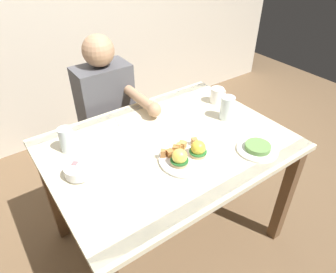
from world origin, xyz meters
TOP-DOWN VIEW (x-y plane):
  - ground_plane at (0.00, 0.00)m, footprint 6.00×6.00m
  - dining_table at (0.00, 0.00)m, footprint 1.20×0.90m
  - eggs_benedict_plate at (-0.01, -0.16)m, footprint 0.27×0.27m
  - fruit_bowl at (-0.46, 0.03)m, footprint 0.12×0.12m
  - coffee_mug at (0.49, 0.17)m, footprint 0.11×0.08m
  - fork at (-0.12, 0.30)m, footprint 0.06×0.15m
  - water_glass_near at (-0.43, 0.23)m, footprint 0.07×0.07m
  - water_glass_far at (0.40, -0.00)m, footprint 0.08×0.08m
  - side_plate at (0.32, -0.31)m, footprint 0.20×0.20m
  - diner_person at (-0.05, 0.60)m, footprint 0.34×0.54m

SIDE VIEW (x-z plane):
  - ground_plane at x=0.00m, z-range 0.00..0.00m
  - dining_table at x=0.00m, z-range 0.26..1.00m
  - diner_person at x=-0.05m, z-range 0.08..1.22m
  - fork at x=-0.12m, z-range 0.74..0.74m
  - side_plate at x=0.32m, z-range 0.74..0.77m
  - eggs_benedict_plate at x=-0.01m, z-range 0.72..0.81m
  - fruit_bowl at x=-0.46m, z-range 0.74..0.80m
  - coffee_mug at x=0.49m, z-range 0.74..0.84m
  - water_glass_near at x=-0.43m, z-range 0.73..0.86m
  - water_glass_far at x=0.40m, z-range 0.73..0.87m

